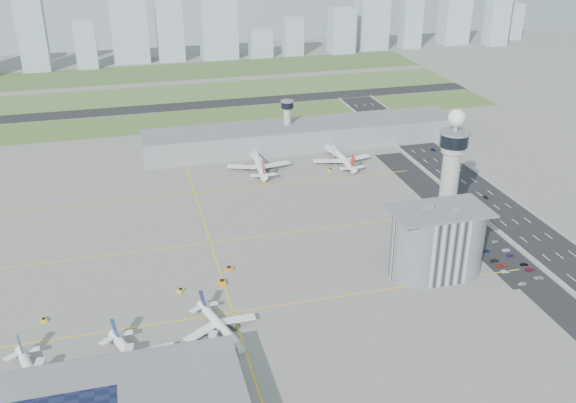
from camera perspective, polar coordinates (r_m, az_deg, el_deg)
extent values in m
plane|color=gray|center=(293.57, 1.76, -5.46)|extent=(1000.00, 1000.00, 0.00)
cube|color=#546D33|center=(493.06, -7.99, 7.25)|extent=(480.00, 50.00, 0.08)
cube|color=#526E34|center=(564.59, -9.01, 9.48)|extent=(480.00, 60.00, 0.08)
cube|color=#496530|center=(641.77, -9.86, 11.31)|extent=(480.00, 70.00, 0.08)
cube|color=black|center=(528.22, -8.53, 8.43)|extent=(480.00, 22.00, 0.10)
cube|color=black|center=(340.99, 20.65, -2.59)|extent=(28.00, 500.00, 0.10)
cube|color=#9E9E99|center=(333.21, 18.68, -2.82)|extent=(0.60, 500.00, 1.20)
cube|color=#9E9E99|center=(348.69, 22.56, -2.20)|extent=(0.60, 500.00, 1.20)
cube|color=black|center=(320.54, 17.95, -3.97)|extent=(18.00, 260.00, 0.08)
cube|color=black|center=(310.92, 18.77, -5.05)|extent=(20.00, 44.00, 0.10)
cube|color=yellow|center=(261.33, -4.90, -9.83)|extent=(260.00, 0.60, 0.01)
cube|color=yellow|center=(311.96, -6.90, -3.67)|extent=(260.00, 0.60, 0.01)
cube|color=yellow|center=(365.44, -8.30, 0.73)|extent=(260.00, 0.60, 0.01)
cube|color=yellow|center=(311.96, -6.90, -3.67)|extent=(0.60, 260.00, 0.01)
cylinder|color=#ADAAA5|center=(315.09, 14.06, 0.89)|extent=(8.40, 8.40, 48.00)
cylinder|color=#ADAAA5|center=(307.00, 14.48, 4.64)|extent=(11.00, 11.00, 4.00)
cylinder|color=black|center=(305.68, 14.56, 5.34)|extent=(13.00, 13.00, 6.00)
cylinder|color=slate|center=(304.56, 14.63, 5.96)|extent=(14.00, 14.00, 1.00)
cylinder|color=#ADAAA5|center=(303.79, 14.68, 6.40)|extent=(1.60, 1.60, 5.00)
sphere|color=white|center=(302.43, 14.77, 7.21)|extent=(8.00, 8.00, 8.00)
cylinder|color=#ADAAA5|center=(427.28, -0.06, 6.66)|extent=(5.00, 5.00, 28.00)
cylinder|color=black|center=(422.77, -0.06, 8.59)|extent=(8.00, 8.00, 4.00)
cylinder|color=slate|center=(422.06, -0.06, 8.91)|extent=(8.60, 8.60, 0.80)
cube|color=#B2B2B7|center=(286.54, 13.11, -3.55)|extent=(18.00, 24.00, 30.00)
cylinder|color=#B2B2B7|center=(282.72, 11.49, -3.79)|extent=(24.00, 24.00, 30.00)
cylinder|color=#B2B2B7|center=(290.60, 14.69, -3.30)|extent=(24.00, 24.00, 30.00)
cube|color=slate|center=(279.66, 13.41, -0.78)|extent=(42.00, 24.00, 0.80)
cube|color=slate|center=(278.73, 12.07, -0.36)|extent=(6.00, 5.00, 3.00)
cube|color=slate|center=(279.83, 14.53, -0.59)|extent=(5.00, 4.00, 2.40)
cube|color=gray|center=(430.08, 1.30, 5.86)|extent=(210.00, 32.00, 15.00)
cube|color=slate|center=(427.54, 1.31, 6.86)|extent=(210.00, 32.00, 0.80)
cube|color=slate|center=(210.98, -15.80, -16.50)|extent=(84.00, 42.00, 0.80)
imported|color=silver|center=(294.92, 20.10, -6.87)|extent=(3.85, 1.63, 1.30)
imported|color=#AAAAAD|center=(301.50, 18.72, -5.91)|extent=(3.88, 1.84, 1.23)
imported|color=#B23227|center=(305.66, 18.45, -5.42)|extent=(4.76, 2.54, 1.27)
imported|color=#232128|center=(308.90, 17.89, -4.99)|extent=(4.57, 2.32, 1.27)
imported|color=navy|center=(315.87, 17.25, -4.22)|extent=(3.23, 1.43, 1.08)
imported|color=silver|center=(319.88, 16.27, -3.69)|extent=(3.66, 1.69, 1.16)
imported|color=#AAACAE|center=(301.69, 21.38, -6.33)|extent=(4.75, 2.28, 1.31)
imported|color=maroon|center=(306.69, 20.73, -5.68)|extent=(4.60, 2.07, 1.31)
imported|color=black|center=(310.18, 20.26, -5.24)|extent=(3.81, 2.05, 1.23)
imported|color=#130F49|center=(315.33, 19.14, -4.56)|extent=(3.54, 1.61, 1.13)
imported|color=white|center=(319.37, 18.81, -4.11)|extent=(4.14, 1.99, 1.14)
imported|color=#A0AAB2|center=(325.35, 17.92, -3.42)|extent=(4.05, 2.14, 1.12)
imported|color=black|center=(372.01, 17.17, 0.37)|extent=(1.42, 3.73, 1.22)
imported|color=navy|center=(435.88, 12.79, 4.54)|extent=(2.13, 4.56, 1.26)
imported|color=gray|center=(484.38, 8.11, 6.99)|extent=(1.53, 3.50, 1.17)
cube|color=#9EADC1|center=(675.98, -21.76, 13.53)|extent=(25.49, 20.39, 66.89)
cube|color=#9EADC1|center=(672.47, -17.54, 13.13)|extent=(20.04, 16.03, 45.20)
cube|color=#9EADC1|center=(689.21, -13.91, 14.50)|extent=(35.76, 28.61, 61.22)
cube|color=#9EADC1|center=(684.12, -10.53, 15.67)|extent=(26.33, 21.06, 83.39)
cube|color=#9EADC1|center=(692.30, -6.23, 15.14)|extent=(36.96, 29.57, 62.11)
cube|color=#9EADC1|center=(694.86, -2.44, 13.86)|extent=(23.01, 18.41, 27.75)
cube|color=#9EADC1|center=(701.70, 0.43, 14.46)|extent=(20.22, 16.18, 38.97)
cube|color=#9EADC1|center=(714.93, 4.80, 14.90)|extent=(26.14, 20.92, 46.89)
cube|color=#9EADC1|center=(736.95, 7.52, 16.43)|extent=(32.26, 25.81, 81.20)
cube|color=#9EADC1|center=(749.00, 10.90, 15.86)|extent=(21.59, 17.28, 68.75)
cube|color=#9EADC1|center=(783.76, 14.59, 15.72)|extent=(30.25, 24.20, 63.40)
cube|color=#9EADC1|center=(788.11, 18.14, 15.66)|extent=(23.04, 18.43, 71.56)
cube|color=#9EADC1|center=(832.75, 19.20, 14.90)|extent=(22.64, 18.11, 41.06)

